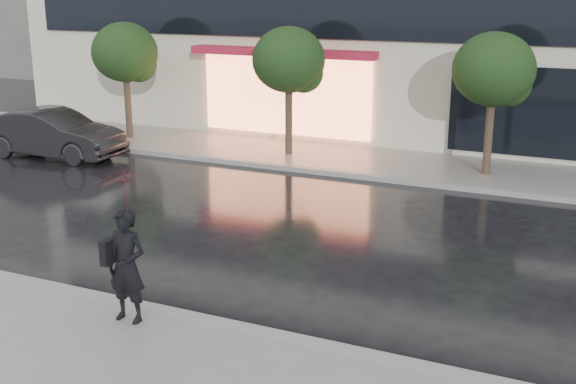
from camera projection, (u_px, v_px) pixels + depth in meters
The scene contains 10 objects.
ground at pixel (206, 295), 12.46m from camera, with size 120.00×120.00×0.00m, color black.
sidewalk_near at pixel (80, 383), 9.60m from camera, with size 60.00×4.50×0.12m, color slate.
sidewalk_far at pixel (384, 163), 21.39m from camera, with size 60.00×3.50×0.12m, color slate.
curb_near at pixel (174, 315), 11.56m from camera, with size 60.00×0.25×0.14m, color gray.
curb_far at pixel (365, 177), 19.86m from camera, with size 60.00×0.25×0.14m, color gray.
tree_far_west at pixel (127, 54), 23.98m from camera, with size 2.20×2.20×3.99m.
tree_mid_west at pixel (291, 62), 21.58m from camera, with size 2.20×2.20×3.99m.
tree_mid_east at pixel (496, 72), 19.18m from camera, with size 2.20×2.20×3.99m.
parked_car at pixel (53, 134), 22.17m from camera, with size 1.58×4.53×1.49m, color black.
pedestrian_with_umbrella at pixel (126, 230), 10.86m from camera, with size 0.87×0.89×2.42m.
Camera 1 is at (6.06, -9.84, 5.18)m, focal length 45.00 mm.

